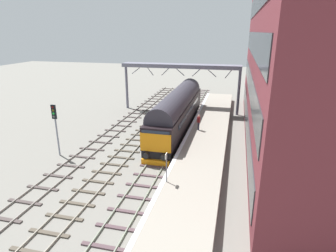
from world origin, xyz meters
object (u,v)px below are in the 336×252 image
at_px(platform_number_sign, 166,163).
at_px(waiting_passenger, 199,121).
at_px(signal_post_near, 55,123).
at_px(diesel_locomotive, 178,110).

relative_size(platform_number_sign, waiting_passenger, 1.27).
distance_m(signal_post_near, waiting_passenger, 13.72).
xyz_separation_m(diesel_locomotive, platform_number_sign, (1.97, -13.16, -0.10)).
bearing_deg(signal_post_near, platform_number_sign, -20.11).
bearing_deg(platform_number_sign, waiting_passenger, 86.60).
relative_size(signal_post_near, waiting_passenger, 2.89).
bearing_deg(waiting_passenger, diesel_locomotive, 26.97).
height_order(platform_number_sign, waiting_passenger, platform_number_sign).
height_order(diesel_locomotive, platform_number_sign, diesel_locomotive).
bearing_deg(waiting_passenger, signal_post_near, 96.14).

